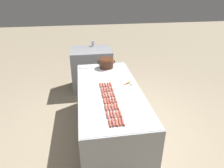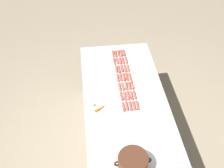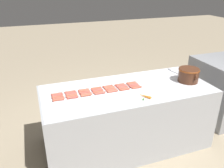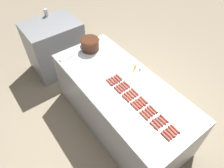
% 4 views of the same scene
% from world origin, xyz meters
% --- Properties ---
extents(ground_plane, '(20.00, 20.00, 0.00)m').
position_xyz_m(ground_plane, '(0.00, 0.00, 0.00)').
color(ground_plane, gray).
extents(griddle_counter, '(0.94, 2.14, 0.85)m').
position_xyz_m(griddle_counter, '(0.00, 0.00, 0.43)').
color(griddle_counter, '#9EA0A5').
rests_on(griddle_counter, ground_plane).
extents(hot_dog_0, '(0.03, 0.14, 0.03)m').
position_xyz_m(hot_dog_0, '(-0.11, -0.86, 0.87)').
color(hot_dog_0, '#B04D3A').
rests_on(hot_dog_0, griddle_counter).
extents(hot_dog_1, '(0.03, 0.14, 0.03)m').
position_xyz_m(hot_dog_1, '(-0.12, -0.70, 0.87)').
color(hot_dog_1, '#B24F40').
rests_on(hot_dog_1, griddle_counter).
extents(hot_dog_2, '(0.03, 0.14, 0.03)m').
position_xyz_m(hot_dog_2, '(-0.12, -0.54, 0.87)').
color(hot_dog_2, '#B4533F').
rests_on(hot_dog_2, griddle_counter).
extents(hot_dog_3, '(0.03, 0.14, 0.03)m').
position_xyz_m(hot_dog_3, '(-0.11, -0.37, 0.87)').
color(hot_dog_3, '#BA4F38').
rests_on(hot_dog_3, griddle_counter).
extents(hot_dog_4, '(0.03, 0.14, 0.03)m').
position_xyz_m(hot_dog_4, '(-0.12, -0.22, 0.87)').
color(hot_dog_4, '#B14C3C').
rests_on(hot_dog_4, griddle_counter).
extents(hot_dog_5, '(0.03, 0.14, 0.03)m').
position_xyz_m(hot_dog_5, '(-0.12, -0.06, 0.87)').
color(hot_dog_5, '#B14E3D').
rests_on(hot_dog_5, griddle_counter).
extents(hot_dog_6, '(0.03, 0.14, 0.03)m').
position_xyz_m(hot_dog_6, '(-0.12, 0.10, 0.87)').
color(hot_dog_6, '#B24E3A').
rests_on(hot_dog_6, griddle_counter).
extents(hot_dog_7, '(0.03, 0.14, 0.03)m').
position_xyz_m(hot_dog_7, '(-0.08, -0.85, 0.87)').
color(hot_dog_7, '#B14740').
rests_on(hot_dog_7, griddle_counter).
extents(hot_dog_8, '(0.03, 0.14, 0.03)m').
position_xyz_m(hot_dog_8, '(-0.08, -0.69, 0.87)').
color(hot_dog_8, '#B4483E').
rests_on(hot_dog_8, griddle_counter).
extents(hot_dog_9, '(0.03, 0.14, 0.03)m').
position_xyz_m(hot_dog_9, '(-0.08, -0.53, 0.87)').
color(hot_dog_9, '#B84D3A').
rests_on(hot_dog_9, griddle_counter).
extents(hot_dog_10, '(0.03, 0.14, 0.03)m').
position_xyz_m(hot_dog_10, '(-0.08, -0.38, 0.87)').
color(hot_dog_10, '#B94738').
rests_on(hot_dog_10, griddle_counter).
extents(hot_dog_11, '(0.03, 0.14, 0.03)m').
position_xyz_m(hot_dog_11, '(-0.08, -0.22, 0.87)').
color(hot_dog_11, '#B1533C').
rests_on(hot_dog_11, griddle_counter).
extents(hot_dog_12, '(0.03, 0.14, 0.03)m').
position_xyz_m(hot_dog_12, '(-0.08, -0.06, 0.87)').
color(hot_dog_12, '#AE493F').
rests_on(hot_dog_12, griddle_counter).
extents(hot_dog_13, '(0.03, 0.14, 0.03)m').
position_xyz_m(hot_dog_13, '(-0.08, 0.10, 0.87)').
color(hot_dog_13, '#AF4E3C').
rests_on(hot_dog_13, griddle_counter).
extents(hot_dog_14, '(0.03, 0.14, 0.03)m').
position_xyz_m(hot_dog_14, '(-0.04, -0.86, 0.87)').
color(hot_dog_14, '#B3503A').
rests_on(hot_dog_14, griddle_counter).
extents(hot_dog_15, '(0.03, 0.14, 0.03)m').
position_xyz_m(hot_dog_15, '(-0.04, -0.70, 0.87)').
color(hot_dog_15, '#AD5041').
rests_on(hot_dog_15, griddle_counter).
extents(hot_dog_16, '(0.03, 0.14, 0.03)m').
position_xyz_m(hot_dog_16, '(-0.04, -0.54, 0.87)').
color(hot_dog_16, '#AC483B').
rests_on(hot_dog_16, griddle_counter).
extents(hot_dog_17, '(0.03, 0.14, 0.03)m').
position_xyz_m(hot_dog_17, '(-0.04, -0.37, 0.87)').
color(hot_dog_17, '#B34A40').
rests_on(hot_dog_17, griddle_counter).
extents(hot_dog_18, '(0.03, 0.14, 0.03)m').
position_xyz_m(hot_dog_18, '(-0.04, -0.22, 0.87)').
color(hot_dog_18, '#AE513E').
rests_on(hot_dog_18, griddle_counter).
extents(hot_dog_19, '(0.03, 0.14, 0.03)m').
position_xyz_m(hot_dog_19, '(-0.04, -0.06, 0.87)').
color(hot_dog_19, '#AC4D41').
rests_on(hot_dog_19, griddle_counter).
extents(hot_dog_20, '(0.03, 0.14, 0.03)m').
position_xyz_m(hot_dog_20, '(-0.04, 0.10, 0.87)').
color(hot_dog_20, '#AE4941').
rests_on(hot_dog_20, griddle_counter).
extents(hot_dog_21, '(0.03, 0.14, 0.03)m').
position_xyz_m(hot_dog_21, '(0.00, -0.85, 0.87)').
color(hot_dog_21, '#B94D3D').
rests_on(hot_dog_21, griddle_counter).
extents(hot_dog_22, '(0.03, 0.14, 0.03)m').
position_xyz_m(hot_dog_22, '(-0.00, -0.70, 0.87)').
color(hot_dog_22, '#B75038').
rests_on(hot_dog_22, griddle_counter).
extents(hot_dog_23, '(0.03, 0.14, 0.03)m').
position_xyz_m(hot_dog_23, '(-0.00, -0.53, 0.87)').
color(hot_dog_23, '#B65141').
rests_on(hot_dog_23, griddle_counter).
extents(hot_dog_24, '(0.03, 0.14, 0.03)m').
position_xyz_m(hot_dog_24, '(-0.00, -0.38, 0.87)').
color(hot_dog_24, '#B24F38').
rests_on(hot_dog_24, griddle_counter).
extents(hot_dog_25, '(0.03, 0.14, 0.03)m').
position_xyz_m(hot_dog_25, '(0.00, -0.21, 0.87)').
color(hot_dog_25, '#B85240').
rests_on(hot_dog_25, griddle_counter).
extents(hot_dog_26, '(0.03, 0.14, 0.03)m').
position_xyz_m(hot_dog_26, '(-0.00, -0.05, 0.87)').
color(hot_dog_26, '#B75041').
rests_on(hot_dog_26, griddle_counter).
extents(hot_dog_27, '(0.03, 0.14, 0.03)m').
position_xyz_m(hot_dog_27, '(0.00, 0.10, 0.87)').
color(hot_dog_27, '#AB483B').
rests_on(hot_dog_27, griddle_counter).
extents(hot_dog_28, '(0.03, 0.14, 0.03)m').
position_xyz_m(hot_dog_28, '(0.04, -0.86, 0.87)').
color(hot_dog_28, '#B6503B').
rests_on(hot_dog_28, griddle_counter).
extents(hot_dog_29, '(0.03, 0.14, 0.03)m').
position_xyz_m(hot_dog_29, '(0.04, -0.70, 0.87)').
color(hot_dog_29, '#B44A3E').
rests_on(hot_dog_29, griddle_counter).
extents(hot_dog_30, '(0.03, 0.14, 0.03)m').
position_xyz_m(hot_dog_30, '(0.03, -0.54, 0.87)').
color(hot_dog_30, '#AC503A').
rests_on(hot_dog_30, griddle_counter).
extents(hot_dog_31, '(0.03, 0.14, 0.03)m').
position_xyz_m(hot_dog_31, '(0.04, -0.37, 0.87)').
color(hot_dog_31, '#AF4E40').
rests_on(hot_dog_31, griddle_counter).
extents(hot_dog_32, '(0.03, 0.14, 0.03)m').
position_xyz_m(hot_dog_32, '(0.04, -0.21, 0.87)').
color(hot_dog_32, '#B85340').
rests_on(hot_dog_32, griddle_counter).
extents(hot_dog_33, '(0.03, 0.14, 0.03)m').
position_xyz_m(hot_dog_33, '(0.04, -0.05, 0.87)').
color(hot_dog_33, '#B14C38').
rests_on(hot_dog_33, griddle_counter).
extents(hot_dog_34, '(0.03, 0.14, 0.03)m').
position_xyz_m(hot_dog_34, '(0.04, 0.11, 0.87)').
color(hot_dog_34, '#AE4D39').
rests_on(hot_dog_34, griddle_counter).
extents(bean_pot, '(0.34, 0.27, 0.18)m').
position_xyz_m(bean_pot, '(0.07, 0.84, 0.96)').
color(bean_pot, '#472616').
rests_on(bean_pot, griddle_counter).
extents(serving_spoon, '(0.27, 0.09, 0.02)m').
position_xyz_m(serving_spoon, '(-0.37, 0.87, 0.86)').
color(serving_spoon, '#B7B7BC').
rests_on(serving_spoon, griddle_counter).
extents(carrot, '(0.16, 0.12, 0.03)m').
position_xyz_m(carrot, '(0.29, 0.09, 0.87)').
color(carrot, orange).
rests_on(carrot, griddle_counter).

